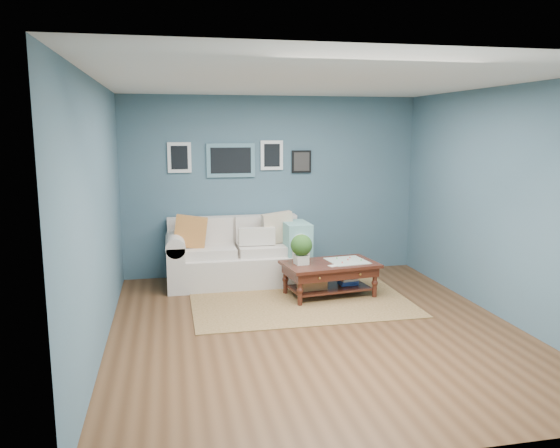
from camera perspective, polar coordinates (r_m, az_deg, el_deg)
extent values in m
plane|color=brown|center=(6.25, 3.63, -10.80)|extent=(5.00, 5.00, 0.00)
plane|color=white|center=(5.87, 3.93, 14.69)|extent=(5.00, 5.00, 0.00)
cube|color=#405A68|center=(8.33, -0.79, 3.97)|extent=(4.50, 0.02, 2.70)
cube|color=#405A68|center=(3.61, 14.38, -4.14)|extent=(4.50, 0.02, 2.70)
cube|color=#405A68|center=(5.74, -18.42, 0.81)|extent=(0.02, 5.00, 2.70)
cube|color=#405A68|center=(6.86, 22.23, 1.97)|extent=(0.02, 5.00, 2.70)
cube|color=slate|center=(8.18, -5.17, 6.64)|extent=(0.72, 0.03, 0.50)
cube|color=black|center=(8.16, -5.15, 6.63)|extent=(0.60, 0.01, 0.38)
cube|color=white|center=(8.13, -10.47, 6.85)|extent=(0.34, 0.03, 0.44)
cube|color=white|center=(8.27, -0.87, 7.20)|extent=(0.34, 0.03, 0.44)
cube|color=black|center=(8.37, 2.25, 6.54)|extent=(0.30, 0.03, 0.34)
cube|color=brown|center=(7.32, 1.79, -7.62)|extent=(2.79, 2.23, 0.01)
cube|color=silver|center=(7.94, -4.59, -4.67)|extent=(1.47, 0.91, 0.43)
cube|color=silver|center=(8.18, -4.94, -0.91)|extent=(1.92, 0.23, 0.50)
cube|color=silver|center=(7.86, -10.83, -4.19)|extent=(0.25, 0.91, 0.64)
cube|color=silver|center=(8.06, 1.47, -3.67)|extent=(0.25, 0.91, 0.64)
cylinder|color=silver|center=(7.79, -10.91, -1.91)|extent=(0.27, 0.91, 0.27)
cylinder|color=silver|center=(7.99, 1.48, -1.43)|extent=(0.27, 0.91, 0.27)
cube|color=silver|center=(7.77, -7.44, -2.88)|extent=(0.74, 0.58, 0.13)
cube|color=silver|center=(7.87, -1.73, -2.65)|extent=(0.74, 0.58, 0.13)
cube|color=silver|center=(8.01, -7.64, -0.67)|extent=(0.74, 0.12, 0.37)
cube|color=silver|center=(8.10, -2.09, -0.47)|extent=(0.74, 0.12, 0.37)
cube|color=orange|center=(7.71, -9.33, -0.80)|extent=(0.50, 0.18, 0.49)
cube|color=beige|center=(7.93, -0.22, -0.38)|extent=(0.49, 0.19, 0.48)
cube|color=beige|center=(7.77, -2.43, -1.30)|extent=(0.52, 0.12, 0.25)
cube|color=#7FBDBA|center=(7.90, 1.68, -2.78)|extent=(0.35, 0.57, 0.83)
cube|color=#34110C|center=(7.29, 5.23, -4.20)|extent=(1.30, 0.86, 0.04)
cube|color=#34110C|center=(7.31, 5.22, -4.81)|extent=(1.21, 0.77, 0.12)
cube|color=#34110C|center=(7.38, 5.19, -6.63)|extent=(1.10, 0.66, 0.03)
sphere|color=gold|center=(6.91, 4.17, -5.67)|extent=(0.03, 0.03, 0.03)
sphere|color=gold|center=(7.15, 8.39, -5.22)|extent=(0.03, 0.03, 0.03)
cylinder|color=#34110C|center=(6.91, 2.10, -6.92)|extent=(0.06, 0.06, 0.42)
cylinder|color=#34110C|center=(7.35, 9.87, -6.05)|extent=(0.06, 0.06, 0.42)
cylinder|color=#34110C|center=(7.41, 0.57, -5.77)|extent=(0.06, 0.06, 0.42)
cylinder|color=#34110C|center=(7.81, 7.93, -5.03)|extent=(0.06, 0.06, 0.42)
cube|color=silver|center=(7.18, 2.25, -3.73)|extent=(0.18, 0.18, 0.12)
sphere|color=#1E4619|center=(7.13, 2.26, -2.22)|extent=(0.28, 0.28, 0.28)
cube|color=beige|center=(7.39, 7.03, -3.84)|extent=(0.55, 0.55, 0.01)
cube|color=#9F6944|center=(7.25, 3.36, -5.96)|extent=(0.37, 0.29, 0.20)
cube|color=#244190|center=(7.50, 7.13, -5.85)|extent=(0.27, 0.21, 0.11)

